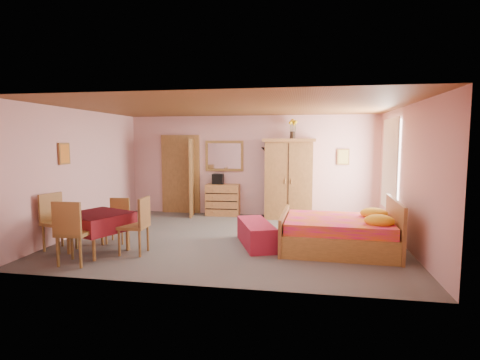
% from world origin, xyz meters
% --- Properties ---
extents(floor, '(6.50, 6.50, 0.00)m').
position_xyz_m(floor, '(0.00, 0.00, 0.00)').
color(floor, '#635D57').
rests_on(floor, ground).
extents(ceiling, '(6.50, 6.50, 0.00)m').
position_xyz_m(ceiling, '(0.00, 0.00, 2.60)').
color(ceiling, brown).
rests_on(ceiling, wall_back).
extents(wall_back, '(6.50, 0.10, 2.60)m').
position_xyz_m(wall_back, '(0.00, 2.50, 1.30)').
color(wall_back, '#D39A99').
rests_on(wall_back, floor).
extents(wall_front, '(6.50, 0.10, 2.60)m').
position_xyz_m(wall_front, '(0.00, -2.50, 1.30)').
color(wall_front, '#D39A99').
rests_on(wall_front, floor).
extents(wall_left, '(0.10, 5.00, 2.60)m').
position_xyz_m(wall_left, '(-3.25, 0.00, 1.30)').
color(wall_left, '#D39A99').
rests_on(wall_left, floor).
extents(wall_right, '(0.10, 5.00, 2.60)m').
position_xyz_m(wall_right, '(3.25, 0.00, 1.30)').
color(wall_right, '#D39A99').
rests_on(wall_right, floor).
extents(doorway, '(1.06, 0.12, 2.15)m').
position_xyz_m(doorway, '(-1.90, 2.47, 1.02)').
color(doorway, '#9E6B35').
rests_on(doorway, floor).
extents(window, '(0.08, 1.40, 1.95)m').
position_xyz_m(window, '(3.21, 1.20, 1.45)').
color(window, white).
rests_on(window, wall_right).
extents(picture_left, '(0.04, 0.32, 0.42)m').
position_xyz_m(picture_left, '(-3.22, -0.60, 1.70)').
color(picture_left, orange).
rests_on(picture_left, wall_left).
extents(picture_back, '(0.30, 0.04, 0.40)m').
position_xyz_m(picture_back, '(2.35, 2.47, 1.55)').
color(picture_back, '#D8BF59').
rests_on(picture_back, wall_back).
extents(chest_of_drawers, '(0.88, 0.46, 0.82)m').
position_xyz_m(chest_of_drawers, '(-0.70, 2.28, 0.41)').
color(chest_of_drawers, '#AF6F3B').
rests_on(chest_of_drawers, floor).
extents(wall_mirror, '(1.02, 0.07, 0.81)m').
position_xyz_m(wall_mirror, '(-0.70, 2.49, 1.55)').
color(wall_mirror, silver).
rests_on(wall_mirror, wall_back).
extents(stereo, '(0.29, 0.22, 0.27)m').
position_xyz_m(stereo, '(-0.84, 2.32, 0.95)').
color(stereo, black).
rests_on(stereo, chest_of_drawers).
extents(floor_lamp, '(0.28, 0.28, 1.78)m').
position_xyz_m(floor_lamp, '(0.41, 2.27, 0.89)').
color(floor_lamp, black).
rests_on(floor_lamp, floor).
extents(wardrobe, '(1.29, 0.69, 2.00)m').
position_xyz_m(wardrobe, '(1.01, 2.18, 1.00)').
color(wardrobe, '#936131').
rests_on(wardrobe, floor).
extents(sunflower_vase, '(0.20, 0.20, 0.48)m').
position_xyz_m(sunflower_vase, '(1.09, 2.26, 2.24)').
color(sunflower_vase, yellow).
rests_on(sunflower_vase, wardrobe).
extents(bed, '(2.07, 1.66, 0.93)m').
position_xyz_m(bed, '(2.00, -0.42, 0.47)').
color(bed, '#E51674').
rests_on(bed, floor).
extents(bench, '(0.91, 1.40, 0.44)m').
position_xyz_m(bench, '(0.53, -0.40, 0.22)').
color(bench, maroon).
rests_on(bench, floor).
extents(dining_table, '(1.24, 1.24, 0.70)m').
position_xyz_m(dining_table, '(-2.14, -1.31, 0.35)').
color(dining_table, maroon).
rests_on(dining_table, floor).
extents(chair_south, '(0.48, 0.48, 1.03)m').
position_xyz_m(chair_south, '(-2.16, -1.93, 0.51)').
color(chair_south, olive).
rests_on(chair_south, floor).
extents(chair_north, '(0.42, 0.42, 0.84)m').
position_xyz_m(chair_north, '(-2.14, -0.65, 0.42)').
color(chair_north, '#9C6834').
rests_on(chair_north, floor).
extents(chair_west, '(0.57, 0.57, 1.02)m').
position_xyz_m(chair_west, '(-2.88, -1.31, 0.51)').
color(chair_west, olive).
rests_on(chair_west, floor).
extents(chair_east, '(0.46, 0.46, 0.99)m').
position_xyz_m(chair_east, '(-1.50, -1.27, 0.49)').
color(chair_east, brown).
rests_on(chair_east, floor).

